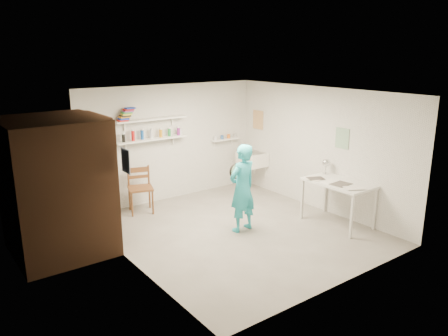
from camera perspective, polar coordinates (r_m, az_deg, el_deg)
floor at (r=7.73m, az=1.78°, el=-8.23°), size 4.00×4.50×0.02m
ceiling at (r=7.13m, az=1.94°, el=9.93°), size 4.00×4.50×0.02m
wall_back at (r=9.17m, az=-6.95°, el=3.33°), size 4.00×0.02×2.40m
wall_front at (r=5.82m, az=15.84°, el=-4.05°), size 4.00×0.02×2.40m
wall_left at (r=6.34m, az=-12.56°, el=-2.26°), size 0.02×4.50×2.40m
wall_right at (r=8.70m, az=12.31°, el=2.45°), size 0.02×4.50×2.40m
doorway_recess at (r=7.34m, az=-15.71°, el=-1.72°), size 0.02×0.90×2.00m
corridor_box at (r=7.12m, az=-21.06°, el=-2.27°), size 1.40×1.50×2.10m
door_lintel at (r=7.12m, az=-16.16°, el=6.42°), size 0.06×1.05×0.10m
door_jamb_near at (r=6.90m, az=-14.05°, el=-2.68°), size 0.06×0.10×2.00m
door_jamb_far at (r=7.80m, az=-16.91°, el=-0.83°), size 0.06×0.10×2.00m
shelf_lower at (r=8.80m, az=-9.38°, el=3.74°), size 1.50×0.22×0.03m
shelf_upper at (r=8.73m, az=-9.50°, el=6.31°), size 1.50×0.22×0.03m
ledge_shelf at (r=9.84m, az=0.18°, el=3.77°), size 0.70×0.14×0.03m
poster_left at (r=6.30m, az=-12.75°, el=0.93°), size 0.01×0.28×0.36m
poster_right_a at (r=9.87m, az=4.47°, el=6.30°), size 0.01×0.34×0.42m
poster_right_b at (r=8.28m, az=15.18°, el=3.77°), size 0.01×0.30×0.38m
belfast_sink at (r=9.81m, az=3.70°, el=1.19°), size 0.48×0.60×0.30m
man at (r=7.49m, az=2.41°, el=-2.65°), size 0.60×0.43×1.54m
wall_clock at (r=7.60m, az=1.56°, el=-0.37°), size 0.28×0.07×0.28m
wooden_chair at (r=8.56m, az=-10.86°, el=-2.62°), size 0.56×0.55×0.97m
work_table at (r=8.14m, az=14.60°, el=-4.44°), size 0.72×1.20×0.80m
desk_lamp at (r=8.40m, az=13.21°, el=0.68°), size 0.15×0.15×0.15m
spray_cans at (r=8.78m, az=-9.41°, el=4.38°), size 1.26×0.06×0.17m
book_stack at (r=8.49m, az=-12.68°, el=6.87°), size 0.34×0.14×0.25m
ledge_pots at (r=9.83m, az=0.18°, el=4.11°), size 0.48×0.07×0.09m
papers at (r=8.01m, az=14.79°, el=-1.67°), size 0.30×0.22×0.02m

